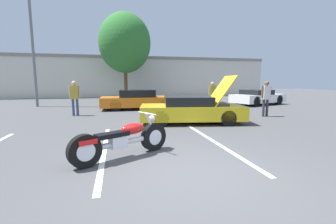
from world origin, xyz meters
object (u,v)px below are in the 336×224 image
Objects in this scene: parked_car_right_row at (258,97)px; spectator_by_show_car at (266,95)px; tree_background at (125,43)px; parked_car_left_row at (139,100)px; light_pole at (33,34)px; show_car_hood_open at (192,110)px; spectator_near_motorcycle at (75,95)px; spectator_midground at (212,93)px; motorcycle at (123,140)px.

spectator_by_show_car is (-3.07, -5.08, 0.49)m from parked_car_right_row.
parked_car_left_row is (0.47, -7.81, -4.65)m from tree_background.
light_pole is at bearing 157.08° from parked_car_left_row.
tree_background reaches higher than show_car_hood_open.
spectator_near_motorcycle is (-5.11, 3.16, 0.48)m from show_car_hood_open.
light_pole reaches higher than show_car_hood_open.
light_pole is at bearing 162.26° from spectator_midground.
spectator_midground is (8.02, 1.36, -0.03)m from spectator_near_motorcycle.
parked_car_left_row is at bearing -23.65° from light_pole.
spectator_near_motorcycle is (-2.95, -9.86, -4.19)m from tree_background.
motorcycle is at bearing -97.34° from parked_car_left_row.
parked_car_right_row is 5.95m from spectator_by_show_car.
spectator_by_show_car is at bearing -139.34° from parked_car_right_row.
motorcycle is 0.47× the size of parked_car_left_row.
tree_background is 11.11m from spectator_near_motorcycle.
tree_background is at bearing 124.28° from parked_car_right_row.
parked_car_right_row is (9.30, -7.14, -4.68)m from tree_background.
parked_car_left_row is at bearing 142.56° from spectator_by_show_car.
spectator_by_show_car is at bearing -72.65° from spectator_midground.
motorcycle is 4.81m from show_car_hood_open.
spectator_midground is (-1.16, 3.72, -0.03)m from spectator_by_show_car.
motorcycle is 10.19m from spectator_midground.
show_car_hood_open is (2.16, -13.02, -4.68)m from tree_background.
light_pole is at bearing -141.43° from tree_background.
tree_background is 4.59× the size of spectator_by_show_car.
tree_background is 14.00m from show_car_hood_open.
motorcycle is at bearing -118.36° from show_car_hood_open.
spectator_midground is (5.87, 8.31, 0.59)m from motorcycle.
motorcycle is at bearing -92.72° from tree_background.
parked_car_right_row is at bearing -37.52° from tree_background.
parked_car_left_row is at bearing 30.90° from spectator_near_motorcycle.
show_car_hood_open reaches higher than spectator_by_show_car.
show_car_hood_open is at bearing -44.29° from light_pole.
motorcycle is at bearing -65.78° from light_pole.
spectator_by_show_car is at bearing 20.71° from show_car_hood_open.
tree_background is 10.76m from spectator_midground.
tree_background reaches higher than spectator_by_show_car.
spectator_near_motorcycle is 9.48m from spectator_by_show_car.
parked_car_left_row is (1.27, 9.00, 0.16)m from motorcycle.
light_pole is 5.10× the size of spectator_by_show_car.
tree_background is at bearing 58.78° from motorcycle.
parked_car_left_row is at bearing 171.48° from spectator_midground.
show_car_hood_open reaches higher than motorcycle.
light_pole is 14.88m from spectator_by_show_car.
light_pole is 7.88m from tree_background.
parked_car_right_row is (8.83, 0.67, -0.03)m from parked_car_left_row.
motorcycle is at bearing -72.83° from spectator_near_motorcycle.
spectator_near_motorcycle is at bearing -106.64° from tree_background.
tree_background is 3.60× the size of motorcycle.
spectator_near_motorcycle is (-12.25, -2.72, 0.49)m from parked_car_right_row.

